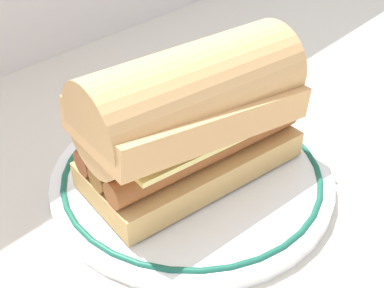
% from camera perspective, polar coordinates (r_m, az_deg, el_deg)
% --- Properties ---
extents(ground_plane, '(1.50, 1.50, 0.00)m').
position_cam_1_polar(ground_plane, '(0.45, 1.41, -7.38)').
color(ground_plane, beige).
extents(plate, '(0.28, 0.28, 0.01)m').
position_cam_1_polar(plate, '(0.48, -0.00, -3.63)').
color(plate, white).
rests_on(plate, ground_plane).
extents(sausage_sandwich, '(0.22, 0.13, 0.13)m').
position_cam_1_polar(sausage_sandwich, '(0.44, -0.00, 3.58)').
color(sausage_sandwich, tan).
rests_on(sausage_sandwich, plate).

